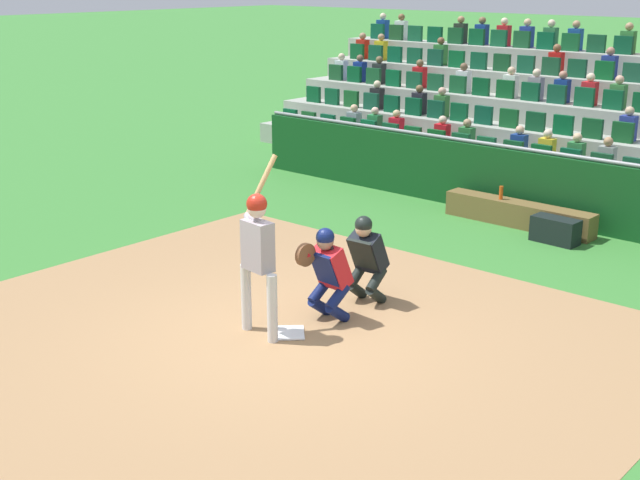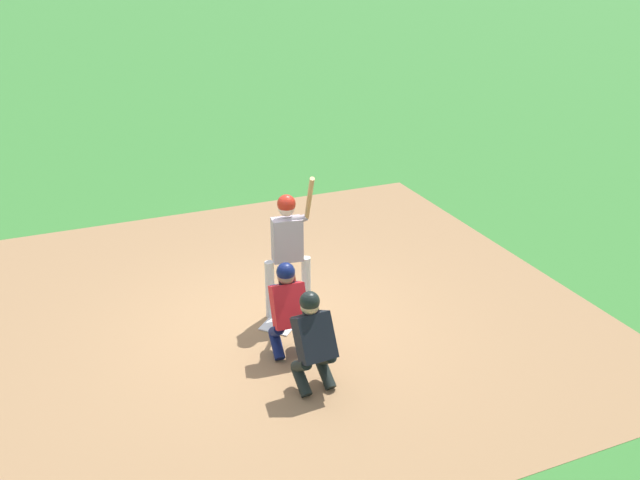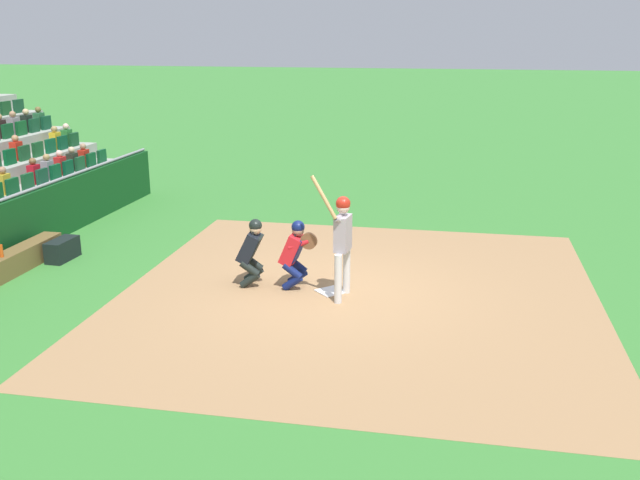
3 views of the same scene
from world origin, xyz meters
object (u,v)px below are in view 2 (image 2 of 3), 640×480
batter_at_plate (288,242)px  catcher_crouching (288,304)px  home_plate_marker (279,325)px  home_plate_umpire (313,338)px

batter_at_plate → catcher_crouching: batter_at_plate is taller
home_plate_marker → batter_at_plate: bearing=45.3°
catcher_crouching → home_plate_umpire: bearing=-89.0°
home_plate_marker → catcher_crouching: size_ratio=0.34×
home_plate_marker → catcher_crouching: catcher_crouching is taller
batter_at_plate → home_plate_marker: bearing=-134.7°
home_plate_umpire → catcher_crouching: bearing=91.0°
batter_at_plate → catcher_crouching: (-0.33, -0.91, -0.42)m
catcher_crouching → home_plate_marker: bearing=82.3°
home_plate_marker → catcher_crouching: (-0.09, -0.67, 0.70)m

